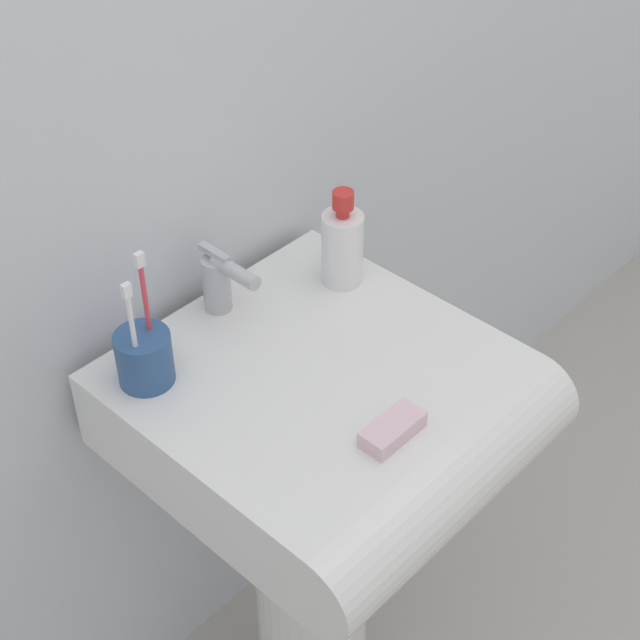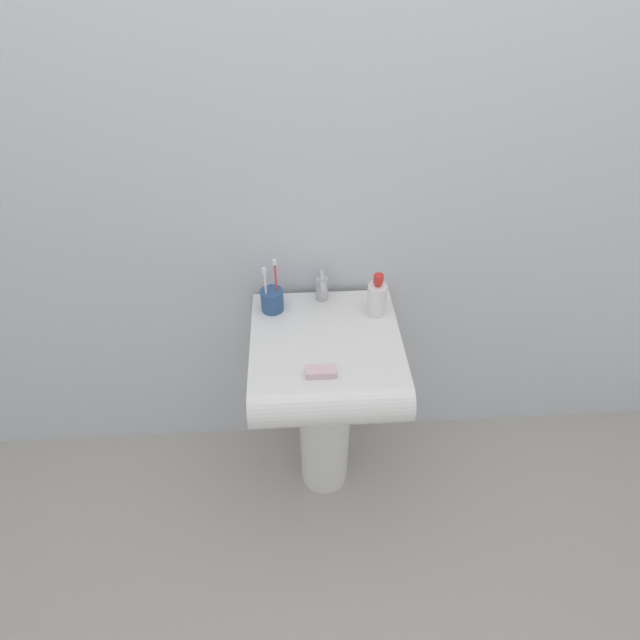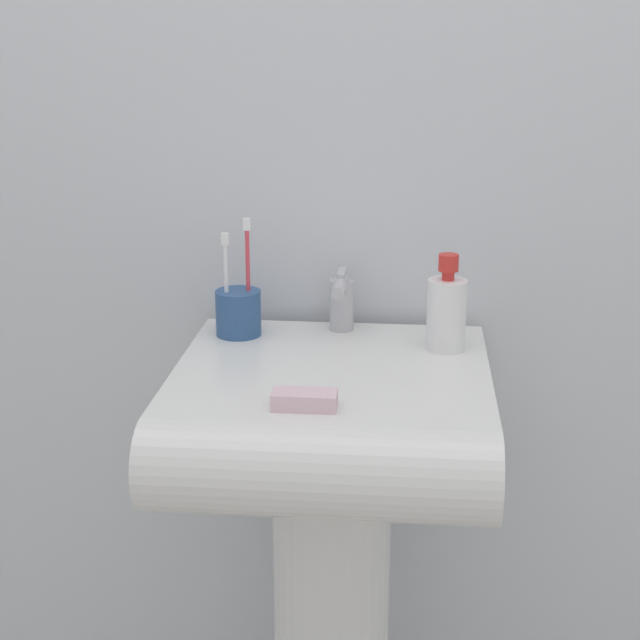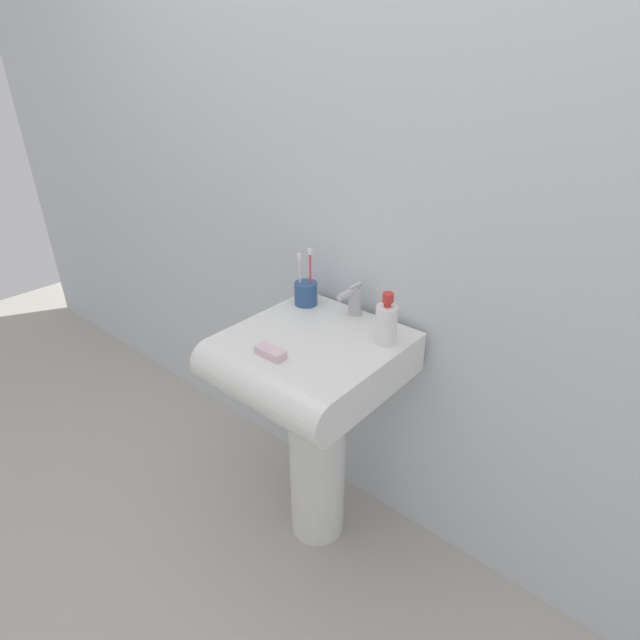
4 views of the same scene
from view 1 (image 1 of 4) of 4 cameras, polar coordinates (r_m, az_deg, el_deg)
name	(u,v)px [view 1 (image 1 of 4)]	position (r m, az deg, el deg)	size (l,w,h in m)	color
wall_back	(154,41)	(1.31, -9.62, 15.72)	(5.00, 0.05, 2.40)	silver
sink_pedestal	(312,572)	(1.70, -0.48, -14.45)	(0.19, 0.19, 0.68)	white
sink_basin	(336,417)	(1.37, 0.96, -5.66)	(0.48, 0.52, 0.13)	white
faucet	(219,281)	(1.42, -5.89, 2.26)	(0.04, 0.11, 0.10)	#B7B7BC
toothbrush_cup	(144,356)	(1.32, -10.19, -2.10)	(0.08, 0.08, 0.20)	#2D5184
soap_bottle	(342,246)	(1.46, 1.31, 4.35)	(0.06, 0.06, 0.16)	white
bar_soap	(393,429)	(1.25, 4.24, -6.37)	(0.09, 0.04, 0.02)	silver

